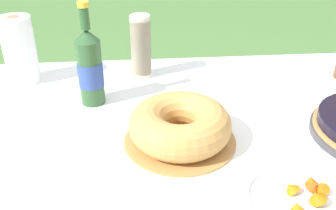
{
  "coord_description": "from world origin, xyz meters",
  "views": [
    {
      "loc": [
        -0.13,
        -0.84,
        1.32
      ],
      "look_at": [
        -0.05,
        0.09,
        0.79
      ],
      "focal_mm": 40.0,
      "sensor_mm": 36.0,
      "label": 1
    }
  ],
  "objects_px": {
    "cider_bottle_green": "(90,67)",
    "paper_towel_roll": "(20,50)",
    "cup_stack": "(141,47)",
    "bundt_cake": "(180,125)",
    "snack_plate_near": "(299,200)"
  },
  "relations": [
    {
      "from": "cup_stack",
      "to": "snack_plate_near",
      "type": "height_order",
      "value": "cup_stack"
    },
    {
      "from": "cider_bottle_green",
      "to": "paper_towel_roll",
      "type": "bearing_deg",
      "value": 145.16
    },
    {
      "from": "bundt_cake",
      "to": "snack_plate_near",
      "type": "relative_size",
      "value": 1.34
    },
    {
      "from": "cup_stack",
      "to": "paper_towel_roll",
      "type": "xyz_separation_m",
      "value": [
        -0.42,
        -0.01,
        0.0
      ]
    },
    {
      "from": "bundt_cake",
      "to": "paper_towel_roll",
      "type": "xyz_separation_m",
      "value": [
        -0.51,
        0.42,
        0.07
      ]
    },
    {
      "from": "bundt_cake",
      "to": "snack_plate_near",
      "type": "xyz_separation_m",
      "value": [
        0.23,
        -0.26,
        -0.04
      ]
    },
    {
      "from": "cup_stack",
      "to": "cider_bottle_green",
      "type": "bearing_deg",
      "value": -130.78
    },
    {
      "from": "bundt_cake",
      "to": "paper_towel_roll",
      "type": "distance_m",
      "value": 0.67
    },
    {
      "from": "cider_bottle_green",
      "to": "snack_plate_near",
      "type": "bearing_deg",
      "value": -45.94
    },
    {
      "from": "cup_stack",
      "to": "cider_bottle_green",
      "type": "relative_size",
      "value": 0.7
    },
    {
      "from": "cider_bottle_green",
      "to": "paper_towel_roll",
      "type": "xyz_separation_m",
      "value": [
        -0.26,
        0.18,
        -0.0
      ]
    },
    {
      "from": "paper_towel_roll",
      "to": "snack_plate_near",
      "type": "bearing_deg",
      "value": -42.5
    },
    {
      "from": "cider_bottle_green",
      "to": "bundt_cake",
      "type": "bearing_deg",
      "value": -43.89
    },
    {
      "from": "cup_stack",
      "to": "snack_plate_near",
      "type": "xyz_separation_m",
      "value": [
        0.32,
        -0.69,
        -0.1
      ]
    },
    {
      "from": "bundt_cake",
      "to": "snack_plate_near",
      "type": "distance_m",
      "value": 0.35
    }
  ]
}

